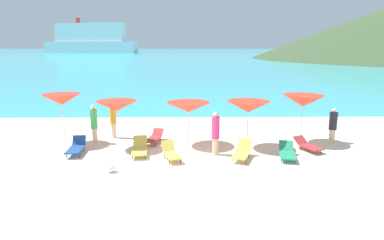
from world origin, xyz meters
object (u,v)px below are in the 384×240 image
Objects in this scene: lounge_chair_5 at (171,153)px; beachgoer_3 at (215,132)px; lounge_chair_3 at (287,152)px; lounge_chair_0 at (140,148)px; umbrella_2 at (188,107)px; lounge_chair_2 at (154,137)px; umbrella_3 at (248,107)px; beachgoer_1 at (113,118)px; lounge_chair_6 at (76,147)px; beach_ball at (111,168)px; beachgoer_0 at (333,125)px; beachgoer_2 at (94,123)px; lounge_chair_4 at (242,152)px; umbrella_4 at (303,101)px; lounge_chair_1 at (308,145)px; umbrella_1 at (117,106)px; cruise_ship at (90,40)px; umbrella_0 at (62,100)px.

beachgoer_3 is at bearing -1.37° from lounge_chair_5.
lounge_chair_0 is at bearing -174.90° from lounge_chair_3.
lounge_chair_2 is at bearing 168.50° from umbrella_2.
lounge_chair_0 is (-4.77, -0.87, -1.63)m from umbrella_3.
lounge_chair_0 is 3.18m from beachgoer_1.
lounge_chair_6 is 2.94m from beach_ball.
beachgoer_0 is at bearing -2.94° from lounge_chair_5.
lounge_chair_2 is 2.92m from beachgoer_2.
lounge_chair_4 is at bearing -18.37° from lounge_chair_2.
beachgoer_2 is (-9.84, 0.06, -1.04)m from umbrella_4.
umbrella_1 is at bearing 153.40° from lounge_chair_1.
beachgoer_2 is (-6.66, 2.35, 0.69)m from lounge_chair_4.
lounge_chair_3 is at bearing 67.84° from beachgoer_2.
beachgoer_1 is 0.03× the size of cruise_ship.
beachgoer_3 is (-5.75, -1.74, 0.12)m from beachgoer_0.
lounge_chair_2 reaches higher than lounge_chair_1.
lounge_chair_3 is at bearing -18.95° from lounge_chair_5.
umbrella_2 is 2.26m from lounge_chair_2.
beach_ball is (-0.76, -2.06, -0.10)m from lounge_chair_0.
umbrella_0 reaches higher than lounge_chair_6.
beachgoer_1 reaches higher than lounge_chair_1.
beachgoer_2 is at bearing 175.89° from lounge_chair_3.
lounge_chair_1 is 6.12m from lounge_chair_5.
umbrella_2 is 2.92m from lounge_chair_0.
umbrella_1 is at bearing -173.78° from lounge_chair_4.
beachgoer_2 reaches higher than lounge_chair_4.
lounge_chair_0 is 1.01× the size of beachgoer_0.
umbrella_4 is at bearing 57.72° from lounge_chair_4.
beachgoer_0 is (8.52, -0.05, 0.61)m from lounge_chair_2.
lounge_chair_0 is (1.07, -0.83, -1.68)m from umbrella_1.
umbrella_0 is 11.23m from umbrella_4.
umbrella_1 is 10.15m from beachgoer_0.
lounge_chair_4 is 1.10× the size of lounge_chair_5.
umbrella_0 is 4.48m from lounge_chair_0.
lounge_chair_0 is 4.98× the size of beach_ball.
cruise_ship reaches higher than umbrella_0.
umbrella_1 is at bearing 96.05° from beach_ball.
umbrella_3 reaches higher than lounge_chair_3.
lounge_chair_4 is at bearing -136.68° from beachgoer_0.
lounge_chair_4 reaches higher than beach_ball.
umbrella_3 is at bearing -164.58° from umbrella_4.
lounge_chair_0 is at bearing -152.50° from beachgoer_0.
lounge_chair_1 is 0.82× the size of beachgoer_2.
beachgoer_1 is at bearing 136.13° from beachgoer_2.
cruise_ship is at bearing -170.93° from beachgoer_2.
beach_ball is at bearing -130.26° from umbrella_2.
beachgoer_1 is (-1.67, 2.60, 0.77)m from lounge_chair_0.
lounge_chair_2 is 3.57m from lounge_chair_6.
lounge_chair_2 is 2.45m from beachgoer_1.
beachgoer_2 is at bearing 146.98° from umbrella_1.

